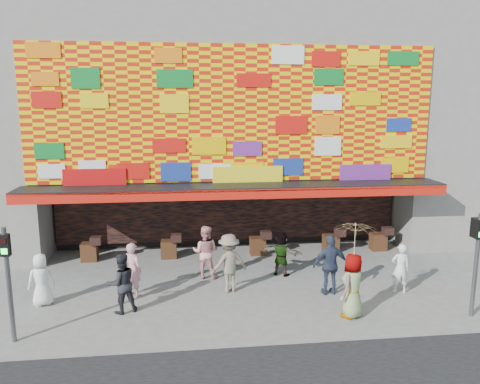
{
  "coord_description": "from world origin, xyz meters",
  "views": [
    {
      "loc": [
        -1.78,
        -13.04,
        5.99
      ],
      "look_at": [
        -0.01,
        2.0,
        3.06
      ],
      "focal_mm": 35.0,
      "sensor_mm": 36.0,
      "label": 1
    }
  ],
  "objects_px": {
    "ped_b": "(133,269)",
    "ped_e": "(330,265)",
    "signal_right": "(477,253)",
    "ped_h": "(400,268)",
    "signal_left": "(8,272)",
    "ped_f": "(281,254)",
    "ped_i": "(205,252)",
    "ped_a": "(41,280)",
    "ped_g": "(353,286)",
    "parasol": "(355,241)",
    "ped_d": "(229,263)",
    "ped_c": "(121,283)"
  },
  "relations": [
    {
      "from": "ped_b",
      "to": "parasol",
      "type": "bearing_deg",
      "value": -164.6
    },
    {
      "from": "ped_e",
      "to": "ped_g",
      "type": "distance_m",
      "value": 1.63
    },
    {
      "from": "ped_h",
      "to": "ped_c",
      "type": "bearing_deg",
      "value": 11.39
    },
    {
      "from": "ped_d",
      "to": "parasol",
      "type": "xyz_separation_m",
      "value": [
        3.28,
        -2.21,
        1.28
      ]
    },
    {
      "from": "ped_c",
      "to": "ped_e",
      "type": "distance_m",
      "value": 6.37
    },
    {
      "from": "ped_b",
      "to": "ped_e",
      "type": "height_order",
      "value": "ped_e"
    },
    {
      "from": "ped_d",
      "to": "ped_g",
      "type": "relative_size",
      "value": 1.02
    },
    {
      "from": "ped_c",
      "to": "ped_f",
      "type": "xyz_separation_m",
      "value": [
        5.15,
        2.36,
        -0.11
      ]
    },
    {
      "from": "signal_left",
      "to": "signal_right",
      "type": "height_order",
      "value": "same"
    },
    {
      "from": "signal_right",
      "to": "ped_b",
      "type": "bearing_deg",
      "value": 165.18
    },
    {
      "from": "ped_b",
      "to": "ped_i",
      "type": "xyz_separation_m",
      "value": [
        2.31,
        1.29,
        0.06
      ]
    },
    {
      "from": "ped_f",
      "to": "ped_g",
      "type": "xyz_separation_m",
      "value": [
        1.33,
        -3.41,
        0.16
      ]
    },
    {
      "from": "signal_left",
      "to": "ped_i",
      "type": "distance_m",
      "value": 6.4
    },
    {
      "from": "signal_left",
      "to": "parasol",
      "type": "relative_size",
      "value": 1.5
    },
    {
      "from": "signal_right",
      "to": "ped_f",
      "type": "bearing_deg",
      "value": 141.41
    },
    {
      "from": "ped_a",
      "to": "ped_d",
      "type": "bearing_deg",
      "value": 161.44
    },
    {
      "from": "ped_b",
      "to": "ped_c",
      "type": "xyz_separation_m",
      "value": [
        -0.19,
        -1.16,
        0.02
      ]
    },
    {
      "from": "ped_a",
      "to": "ped_g",
      "type": "distance_m",
      "value": 9.09
    },
    {
      "from": "signal_right",
      "to": "ped_b",
      "type": "distance_m",
      "value": 10.07
    },
    {
      "from": "signal_left",
      "to": "ped_e",
      "type": "bearing_deg",
      "value": 12.58
    },
    {
      "from": "ped_b",
      "to": "ped_h",
      "type": "height_order",
      "value": "ped_b"
    },
    {
      "from": "signal_left",
      "to": "ped_a",
      "type": "bearing_deg",
      "value": 87.54
    },
    {
      "from": "ped_f",
      "to": "ped_c",
      "type": "bearing_deg",
      "value": 56.96
    },
    {
      "from": "signal_left",
      "to": "ped_c",
      "type": "relative_size",
      "value": 1.7
    },
    {
      "from": "signal_left",
      "to": "ped_h",
      "type": "bearing_deg",
      "value": 9.33
    },
    {
      "from": "signal_right",
      "to": "ped_h",
      "type": "xyz_separation_m",
      "value": [
        -1.3,
        1.82,
        -1.06
      ]
    },
    {
      "from": "signal_right",
      "to": "ped_i",
      "type": "relative_size",
      "value": 1.63
    },
    {
      "from": "signal_left",
      "to": "ped_d",
      "type": "distance_m",
      "value": 6.34
    },
    {
      "from": "ped_g",
      "to": "parasol",
      "type": "xyz_separation_m",
      "value": [
        0.0,
        0.0,
        1.3
      ]
    },
    {
      "from": "signal_right",
      "to": "ped_i",
      "type": "bearing_deg",
      "value": 152.43
    },
    {
      "from": "signal_left",
      "to": "ped_f",
      "type": "bearing_deg",
      "value": 26.16
    },
    {
      "from": "ped_f",
      "to": "ped_i",
      "type": "relative_size",
      "value": 0.83
    },
    {
      "from": "ped_h",
      "to": "ped_e",
      "type": "bearing_deg",
      "value": 4.65
    },
    {
      "from": "ped_d",
      "to": "ped_f",
      "type": "relative_size",
      "value": 1.23
    },
    {
      "from": "ped_a",
      "to": "ped_f",
      "type": "distance_m",
      "value": 7.75
    },
    {
      "from": "ped_f",
      "to": "ped_g",
      "type": "height_order",
      "value": "ped_g"
    },
    {
      "from": "ped_d",
      "to": "signal_right",
      "type": "bearing_deg",
      "value": 140.55
    },
    {
      "from": "signal_left",
      "to": "ped_f",
      "type": "relative_size",
      "value": 1.95
    },
    {
      "from": "ped_d",
      "to": "parasol",
      "type": "distance_m",
      "value": 4.15
    },
    {
      "from": "ped_b",
      "to": "parasol",
      "type": "height_order",
      "value": "parasol"
    },
    {
      "from": "ped_a",
      "to": "ped_d",
      "type": "xyz_separation_m",
      "value": [
        5.63,
        0.38,
        0.15
      ]
    },
    {
      "from": "ped_b",
      "to": "ped_g",
      "type": "bearing_deg",
      "value": -164.6
    },
    {
      "from": "ped_d",
      "to": "ped_h",
      "type": "distance_m",
      "value": 5.43
    },
    {
      "from": "ped_e",
      "to": "ped_h",
      "type": "xyz_separation_m",
      "value": [
        2.24,
        -0.15,
        -0.16
      ]
    },
    {
      "from": "signal_right",
      "to": "ped_a",
      "type": "bearing_deg",
      "value": 169.95
    },
    {
      "from": "signal_left",
      "to": "ped_h",
      "type": "distance_m",
      "value": 11.3
    },
    {
      "from": "ped_f",
      "to": "ped_g",
      "type": "bearing_deg",
      "value": 143.53
    },
    {
      "from": "ped_b",
      "to": "ped_i",
      "type": "relative_size",
      "value": 0.93
    },
    {
      "from": "ped_e",
      "to": "ped_a",
      "type": "bearing_deg",
      "value": -3.05
    },
    {
      "from": "ped_g",
      "to": "ped_i",
      "type": "relative_size",
      "value": 1.0
    }
  ]
}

